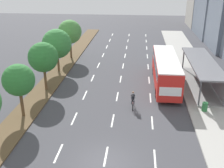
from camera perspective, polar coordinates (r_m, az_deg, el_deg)
ground_plane at (r=19.69m, az=-1.55°, el=-16.15°), size 140.00×140.00×0.00m
median_strip at (r=38.71m, az=-10.14°, el=3.71°), size 2.60×52.00×0.12m
sidewalk_right at (r=38.00m, az=16.32°, el=2.80°), size 4.50×52.00×0.15m
lane_divider_left at (r=36.37m, az=-3.42°, el=2.70°), size 0.14×48.08×0.01m
lane_divider_center at (r=36.01m, az=2.10°, el=2.52°), size 0.14×48.08×0.01m
lane_divider_right at (r=35.98m, az=7.67°, el=2.31°), size 0.14×48.08×0.01m
bus_shelter at (r=32.59m, az=18.67°, el=2.61°), size 2.90×11.96×2.86m
bus at (r=31.70m, az=11.21°, el=3.23°), size 2.54×11.29×3.37m
cyclist at (r=26.31m, az=4.39°, el=-3.50°), size 0.46×1.82×1.71m
median_tree_second at (r=24.91m, az=-18.98°, el=0.76°), size 2.82×2.82×4.90m
median_tree_third at (r=30.09m, az=-14.23°, el=5.44°), size 3.23×3.23×5.33m
median_tree_fourth at (r=35.75m, az=-11.49°, el=8.24°), size 3.75×3.75×5.53m
median_tree_fifth at (r=41.32m, az=-8.83°, el=10.74°), size 3.49×3.49×5.70m
trash_bin at (r=27.00m, az=18.87°, el=-4.54°), size 0.52×0.52×0.85m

